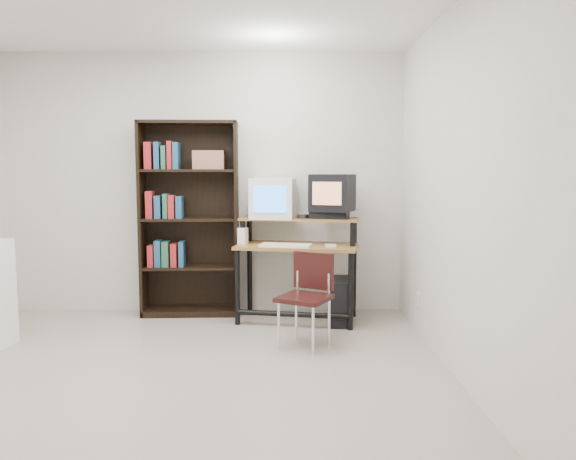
{
  "coord_description": "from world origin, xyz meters",
  "views": [
    {
      "loc": [
        0.81,
        -3.69,
        1.43
      ],
      "look_at": [
        0.84,
        1.1,
        0.93
      ],
      "focal_mm": 35.0,
      "sensor_mm": 36.0,
      "label": 1
    }
  ],
  "objects_px": {
    "computer_desk": "(297,250)",
    "crt_tv": "(332,193)",
    "crt_monitor": "(273,198)",
    "school_chair": "(308,290)",
    "bookshelf": "(189,217)",
    "pc_tower": "(340,301)"
  },
  "relations": [
    {
      "from": "crt_tv",
      "to": "bookshelf",
      "type": "bearing_deg",
      "value": -167.85
    },
    {
      "from": "crt_tv",
      "to": "school_chair",
      "type": "relative_size",
      "value": 0.63
    },
    {
      "from": "crt_monitor",
      "to": "crt_tv",
      "type": "relative_size",
      "value": 0.98
    },
    {
      "from": "crt_tv",
      "to": "bookshelf",
      "type": "height_order",
      "value": "bookshelf"
    },
    {
      "from": "crt_tv",
      "to": "computer_desk",
      "type": "bearing_deg",
      "value": -152.87
    },
    {
      "from": "pc_tower",
      "to": "bookshelf",
      "type": "xyz_separation_m",
      "value": [
        -1.46,
        0.36,
        0.77
      ]
    },
    {
      "from": "bookshelf",
      "to": "pc_tower",
      "type": "bearing_deg",
      "value": -15.71
    },
    {
      "from": "computer_desk",
      "to": "school_chair",
      "type": "bearing_deg",
      "value": -74.88
    },
    {
      "from": "crt_monitor",
      "to": "school_chair",
      "type": "relative_size",
      "value": 0.61
    },
    {
      "from": "pc_tower",
      "to": "school_chair",
      "type": "xyz_separation_m",
      "value": [
        -0.33,
        -0.68,
        0.25
      ]
    },
    {
      "from": "pc_tower",
      "to": "crt_monitor",
      "type": "bearing_deg",
      "value": 161.24
    },
    {
      "from": "computer_desk",
      "to": "crt_tv",
      "type": "distance_m",
      "value": 0.64
    },
    {
      "from": "pc_tower",
      "to": "school_chair",
      "type": "height_order",
      "value": "school_chair"
    },
    {
      "from": "crt_monitor",
      "to": "pc_tower",
      "type": "distance_m",
      "value": 1.17
    },
    {
      "from": "crt_monitor",
      "to": "pc_tower",
      "type": "relative_size",
      "value": 1.03
    },
    {
      "from": "crt_monitor",
      "to": "bookshelf",
      "type": "height_order",
      "value": "bookshelf"
    },
    {
      "from": "pc_tower",
      "to": "computer_desk",
      "type": "bearing_deg",
      "value": 168.73
    },
    {
      "from": "computer_desk",
      "to": "pc_tower",
      "type": "bearing_deg",
      "value": -4.88
    },
    {
      "from": "school_chair",
      "to": "computer_desk",
      "type": "bearing_deg",
      "value": 123.41
    },
    {
      "from": "crt_monitor",
      "to": "computer_desk",
      "type": "bearing_deg",
      "value": -26.33
    },
    {
      "from": "crt_monitor",
      "to": "school_chair",
      "type": "xyz_separation_m",
      "value": [
        0.3,
        -0.94,
        -0.7
      ]
    },
    {
      "from": "school_chair",
      "to": "bookshelf",
      "type": "bearing_deg",
      "value": 166.08
    }
  ]
}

